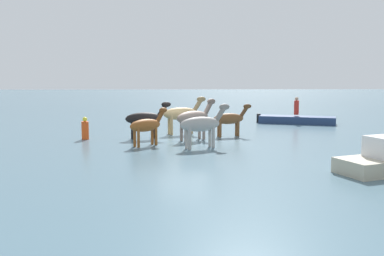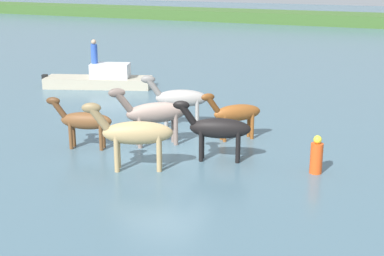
% 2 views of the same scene
% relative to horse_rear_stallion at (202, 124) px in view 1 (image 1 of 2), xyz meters
% --- Properties ---
extents(ground_plane, '(163.40, 163.40, 0.00)m').
position_rel_horse_rear_stallion_xyz_m(ground_plane, '(0.84, -2.83, -1.07)').
color(ground_plane, '#476675').
extents(horse_rear_stallion, '(2.42, 1.39, 1.94)m').
position_rel_horse_rear_stallion_xyz_m(horse_rear_stallion, '(0.00, 0.00, 0.00)').
color(horse_rear_stallion, '#9E9993').
rests_on(horse_rear_stallion, ground_plane).
extents(horse_dark_mare, '(2.54, 1.51, 2.04)m').
position_rel_horse_rear_stallion_xyz_m(horse_dark_mare, '(0.83, -4.75, 0.06)').
color(horse_dark_mare, tan).
rests_on(horse_dark_mare, ground_plane).
extents(horse_chestnut_trailing, '(2.40, 1.07, 1.87)m').
position_rel_horse_rear_stallion_xyz_m(horse_chestnut_trailing, '(2.72, -2.99, -0.04)').
color(horse_chestnut_trailing, black).
rests_on(horse_chestnut_trailing, ground_plane).
extents(horse_lead, '(2.19, 0.97, 1.70)m').
position_rel_horse_rear_stallion_xyz_m(horse_lead, '(-1.69, -3.68, -0.13)').
color(horse_lead, brown).
rests_on(horse_lead, ground_plane).
extents(horse_gray_outer, '(2.24, 2.01, 2.03)m').
position_rel_horse_rear_stallion_xyz_m(horse_gray_outer, '(0.25, -2.46, 0.05)').
color(horse_gray_outer, gray).
rests_on(horse_gray_outer, ground_plane).
extents(horse_dun_straggler, '(1.83, 1.77, 1.71)m').
position_rel_horse_rear_stallion_xyz_m(horse_dun_straggler, '(2.49, -0.73, -0.12)').
color(horse_dun_straggler, brown).
rests_on(horse_dun_straggler, ground_plane).
extents(boat_tender_starboard, '(5.18, 2.98, 0.75)m').
position_rel_horse_rear_stallion_xyz_m(boat_tender_starboard, '(-6.95, -9.64, -0.89)').
color(boat_tender_starboard, navy).
rests_on(boat_tender_starboard, ground_plane).
extents(person_boatman_standing, '(0.32, 0.32, 1.19)m').
position_rel_horse_rear_stallion_xyz_m(person_boatman_standing, '(-6.93, -9.72, 0.08)').
color(person_boatman_standing, red).
rests_on(person_boatman_standing, boat_tender_starboard).
extents(buoy_channel_marker, '(0.36, 0.36, 1.14)m').
position_rel_horse_rear_stallion_xyz_m(buoy_channel_marker, '(5.75, -2.83, -0.56)').
color(buoy_channel_marker, '#E54C19').
rests_on(buoy_channel_marker, ground_plane).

